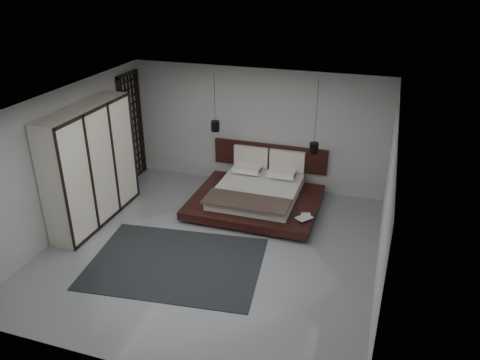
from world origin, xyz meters
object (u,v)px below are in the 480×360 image
(rug, at_px, (176,263))
(wardrobe, at_px, (91,165))
(lattice_screen, at_px, (132,127))
(bed, at_px, (257,194))
(pendant_right, at_px, (314,148))
(pendant_left, at_px, (215,126))

(rug, bearing_deg, wardrobe, 156.29)
(lattice_screen, relative_size, rug, 0.85)
(bed, xyz_separation_m, rug, (-0.79, -2.56, -0.28))
(bed, relative_size, pendant_right, 1.71)
(pendant_right, bearing_deg, bed, -159.33)
(bed, distance_m, rug, 2.70)
(lattice_screen, distance_m, rug, 4.19)
(rug, bearing_deg, bed, 72.94)
(pendant_left, relative_size, pendant_right, 0.84)
(wardrobe, height_order, rug, wardrobe)
(lattice_screen, distance_m, pendant_right, 4.40)
(pendant_right, height_order, wardrobe, pendant_right)
(pendant_left, bearing_deg, lattice_screen, 176.84)
(bed, height_order, pendant_right, pendant_right)
(rug, bearing_deg, pendant_left, 96.21)
(bed, height_order, rug, bed)
(lattice_screen, relative_size, wardrobe, 1.05)
(pendant_left, height_order, rug, pendant_left)
(pendant_left, xyz_separation_m, pendant_right, (2.22, 0.00, -0.26))
(bed, relative_size, rug, 0.89)
(lattice_screen, bearing_deg, wardrobe, -83.21)
(wardrobe, distance_m, rug, 2.74)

